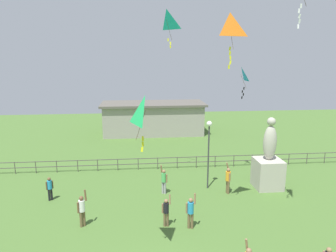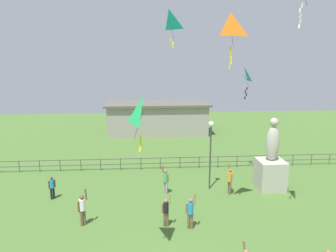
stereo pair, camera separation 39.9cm
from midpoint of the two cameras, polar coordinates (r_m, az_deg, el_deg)
name	(u,v)px [view 1 (the left image)]	position (r m, az deg, el deg)	size (l,w,h in m)	color
statue_monument	(268,166)	(22.53, 17.16, -6.96)	(1.75, 1.75, 4.90)	#B2AD9E
lamppost	(209,140)	(21.01, 6.85, -2.59)	(0.36, 0.36, 4.68)	#38383D
person_0	(164,180)	(20.80, -1.31, -9.67)	(0.45, 0.40, 1.93)	#99999E
person_2	(228,178)	(21.16, 10.27, -9.32)	(0.32, 0.55, 2.04)	brown
person_3	(166,210)	(17.12, -1.03, -15.00)	(0.47, 0.31, 1.82)	brown
person_5	(191,211)	(16.93, 3.41, -15.02)	(0.50, 0.35, 1.99)	brown
person_6	(82,209)	(17.69, -15.93, -14.18)	(0.51, 0.36, 2.02)	brown
person_7	(50,187)	(21.30, -21.10, -10.28)	(0.40, 0.29, 1.52)	black
kite_0	(166,20)	(21.95, -0.83, 18.53)	(1.23, 1.26, 2.46)	#19B2B2
kite_1	(241,76)	(23.35, 12.57, 8.88)	(0.69, 0.83, 2.25)	#198CD1
kite_2	(145,112)	(12.43, -5.03, 2.57)	(0.79, 1.11, 2.25)	#1EB759
kite_3	(230,27)	(16.51, 10.36, 17.22)	(1.24, 0.78, 2.68)	orange
waterfront_railing	(145,162)	(25.24, -4.63, -6.48)	(36.04, 0.06, 0.95)	#4C4742
pavilion_building	(153,118)	(36.59, -3.01, 1.46)	(11.79, 4.92, 3.62)	gray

